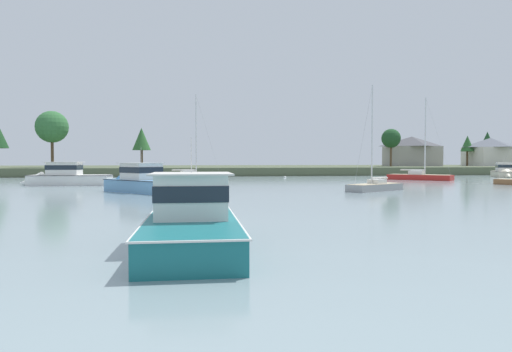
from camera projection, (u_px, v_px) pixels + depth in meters
The scene contains 17 objects.
far_shore_bank at pixel (236, 170), 106.22m from camera, with size 211.17×45.72×1.54m, color #4C563D.
cruiser_skyblue at pixel (139, 186), 42.76m from camera, with size 9.11×10.07×5.27m.
sailboat_grey at pixel (375, 189), 44.12m from camera, with size 6.58×5.10×10.43m.
sailboat_red at pixel (420, 178), 68.65m from camera, with size 8.35×8.31×12.63m.
cruiser_teal at pixel (192, 228), 16.36m from camera, with size 3.22×9.41×4.79m.
sailboat_navy at pixel (191, 178), 68.33m from camera, with size 9.54×4.75×13.14m.
cruiser_cream at pixel (504, 174), 79.39m from camera, with size 6.82×9.91×4.41m.
cruiser_white at pixel (61, 180), 53.79m from camera, with size 10.60×3.91×5.23m.
mooring_buoy_red at pixel (121, 179), 70.15m from camera, with size 0.45×0.45×0.50m.
mooring_buoy_white at pixel (285, 177), 77.11m from camera, with size 0.42×0.42×0.47m.
shore_tree_far_left at pixel (467, 144), 112.41m from camera, with size 3.15×3.15×7.37m.
shore_tree_inland_c at pixel (52, 127), 87.18m from camera, with size 5.96×5.96×10.64m.
shore_tree_left_mid at pixel (142, 139), 95.27m from camera, with size 3.75×3.75×8.04m.
shore_tree_left at pixel (487, 143), 117.33m from camera, with size 4.53×4.53×8.62m.
shore_tree_right_mid at pixel (391, 139), 101.75m from camera, with size 4.16×4.16×8.26m.
cottage_hillside at pixel (412, 151), 110.38m from camera, with size 11.93×9.50×7.02m.
cottage_near_water at pixel (491, 151), 113.20m from camera, with size 10.93×9.63×6.85m.
Camera 1 is at (-11.49, -7.70, 2.92)m, focal length 32.56 mm.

